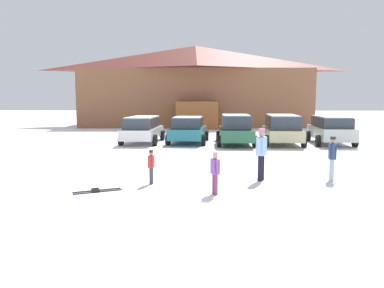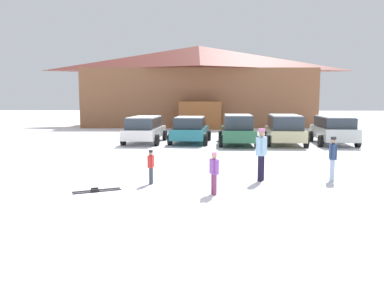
# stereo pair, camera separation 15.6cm
# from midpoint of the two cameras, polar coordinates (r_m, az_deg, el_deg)

# --- Properties ---
(ground) EXTENTS (160.00, 160.00, 0.00)m
(ground) POSITION_cam_midpoint_polar(r_m,az_deg,el_deg) (7.35, 7.84, -13.77)
(ground) COLOR white
(ski_lodge) EXTENTS (22.40, 10.58, 7.80)m
(ski_lodge) POSITION_cam_midpoint_polar(r_m,az_deg,el_deg) (37.44, 1.13, 8.91)
(ski_lodge) COLOR brown
(ski_lodge) RESTS_ON ground
(parked_white_suv) EXTENTS (2.29, 4.61, 1.57)m
(parked_white_suv) POSITION_cam_midpoint_polar(r_m,az_deg,el_deg) (22.46, -7.00, 2.36)
(parked_white_suv) COLOR silver
(parked_white_suv) RESTS_ON ground
(parked_teal_hatchback) EXTENTS (2.48, 4.44, 1.57)m
(parked_teal_hatchback) POSITION_cam_midpoint_polar(r_m,az_deg,el_deg) (22.27, -0.05, 2.23)
(parked_teal_hatchback) COLOR #216D79
(parked_teal_hatchback) RESTS_ON ground
(parked_green_coupe) EXTENTS (2.20, 4.83, 1.72)m
(parked_green_coupe) POSITION_cam_midpoint_polar(r_m,az_deg,el_deg) (21.69, 7.14, 2.22)
(parked_green_coupe) COLOR #286041
(parked_green_coupe) RESTS_ON ground
(parked_beige_suv) EXTENTS (2.43, 4.53, 1.71)m
(parked_beige_suv) POSITION_cam_midpoint_polar(r_m,az_deg,el_deg) (22.09, 14.09, 2.30)
(parked_beige_suv) COLOR tan
(parked_beige_suv) RESTS_ON ground
(parked_silver_wagon) EXTENTS (2.39, 4.52, 1.62)m
(parked_silver_wagon) POSITION_cam_midpoint_polar(r_m,az_deg,el_deg) (23.08, 20.92, 2.15)
(parked_silver_wagon) COLOR #B8BFBA
(parked_silver_wagon) RESTS_ON ground
(skier_child_in_red_jacket) EXTENTS (0.17, 0.39, 1.05)m
(skier_child_in_red_jacket) POSITION_cam_midpoint_polar(r_m,az_deg,el_deg) (11.47, -5.90, -3.19)
(skier_child_in_red_jacket) COLOR #353E4A
(skier_child_in_red_jacket) RESTS_ON ground
(skier_adult_in_blue_parka) EXTENTS (0.39, 0.57, 1.67)m
(skier_adult_in_blue_parka) POSITION_cam_midpoint_polar(r_m,az_deg,el_deg) (12.03, 10.89, -1.12)
(skier_adult_in_blue_parka) COLOR black
(skier_adult_in_blue_parka) RESTS_ON ground
(skier_child_in_purple_jacket) EXTENTS (0.25, 0.41, 1.16)m
(skier_child_in_purple_jacket) POSITION_cam_midpoint_polar(r_m,az_deg,el_deg) (10.16, 3.81, -4.09)
(skier_child_in_purple_jacket) COLOR #7D3760
(skier_child_in_purple_jacket) RESTS_ON ground
(skier_teen_in_navy_coat) EXTENTS (0.26, 0.51, 1.41)m
(skier_teen_in_navy_coat) POSITION_cam_midpoint_polar(r_m,az_deg,el_deg) (12.68, 20.99, -1.72)
(skier_teen_in_navy_coat) COLOR #A2B5D0
(skier_teen_in_navy_coat) RESTS_ON ground
(pair_of_skis) EXTENTS (1.33, 0.84, 0.08)m
(pair_of_skis) POSITION_cam_midpoint_polar(r_m,az_deg,el_deg) (10.95, -13.97, -6.89)
(pair_of_skis) COLOR black
(pair_of_skis) RESTS_ON ground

